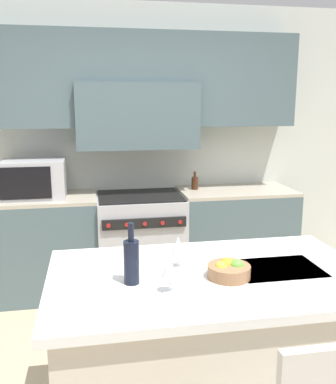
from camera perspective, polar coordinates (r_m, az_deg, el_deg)
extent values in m
cube|color=silver|center=(4.30, -4.42, 6.18)|extent=(10.00, 0.06, 2.70)
cube|color=#4C6066|center=(4.08, -4.27, 14.66)|extent=(3.01, 0.34, 0.85)
cube|color=#4C6066|center=(4.05, -4.15, 10.08)|extent=(1.12, 0.40, 0.60)
cube|color=#4C6066|center=(4.16, -16.98, -7.17)|extent=(1.10, 0.62, 0.91)
cube|color=#B2A893|center=(4.04, -17.38, -0.86)|extent=(1.10, 0.62, 0.03)
cube|color=#4C6066|center=(4.36, 8.88, -5.90)|extent=(1.10, 0.62, 0.91)
cube|color=#B2A893|center=(4.24, 9.08, 0.14)|extent=(1.10, 0.62, 0.03)
cube|color=#B7B7BC|center=(4.14, -3.70, -6.76)|extent=(0.80, 0.66, 0.91)
cube|color=black|center=(4.01, -3.79, -0.51)|extent=(0.77, 0.61, 0.01)
cube|color=black|center=(3.72, -3.15, -4.19)|extent=(0.74, 0.02, 0.09)
cylinder|color=#B21E1E|center=(3.69, -7.96, -4.45)|extent=(0.04, 0.02, 0.04)
cylinder|color=#B21E1E|center=(3.70, -5.53, -4.35)|extent=(0.04, 0.02, 0.04)
cylinder|color=#B21E1E|center=(3.71, -3.12, -4.24)|extent=(0.04, 0.02, 0.04)
cylinder|color=#B21E1E|center=(3.73, -0.74, -4.13)|extent=(0.04, 0.02, 0.04)
cylinder|color=#B21E1E|center=(3.76, 1.62, -4.01)|extent=(0.04, 0.02, 0.04)
cube|color=#B7B7BC|center=(4.00, -17.39, 1.71)|extent=(0.55, 0.42, 0.34)
cube|color=black|center=(3.80, -18.50, 1.10)|extent=(0.43, 0.01, 0.28)
cube|color=beige|center=(2.44, 5.37, -21.34)|extent=(1.53, 0.89, 0.89)
cube|color=white|center=(2.22, 5.61, -11.23)|extent=(1.62, 0.97, 0.04)
cube|color=#2D2D30|center=(2.34, 14.41, -9.93)|extent=(0.44, 0.32, 0.01)
cylinder|color=#B2B2B7|center=(2.50, 12.60, -8.29)|extent=(0.02, 0.02, 0.00)
cylinder|color=black|center=(2.06, -4.90, -9.33)|extent=(0.07, 0.07, 0.21)
cylinder|color=black|center=(2.01, -4.97, -5.35)|extent=(0.03, 0.03, 0.09)
cylinder|color=white|center=(2.00, 0.18, -13.06)|extent=(0.07, 0.07, 0.01)
cylinder|color=white|center=(1.99, 0.18, -12.10)|extent=(0.01, 0.01, 0.07)
cone|color=white|center=(1.96, 0.18, -9.92)|extent=(0.07, 0.07, 0.10)
cylinder|color=white|center=(2.27, 1.34, -9.90)|extent=(0.07, 0.07, 0.01)
cylinder|color=white|center=(2.26, 1.35, -9.04)|extent=(0.01, 0.01, 0.07)
cone|color=white|center=(2.23, 1.36, -7.09)|extent=(0.07, 0.07, 0.10)
cylinder|color=#996B47|center=(2.16, 8.12, -10.44)|extent=(0.21, 0.21, 0.06)
sphere|color=gold|center=(2.14, 7.10, -9.94)|extent=(0.06, 0.06, 0.06)
sphere|color=#66A83D|center=(2.16, 9.16, -9.78)|extent=(0.07, 0.07, 0.07)
sphere|color=gold|center=(2.18, 7.87, -9.57)|extent=(0.07, 0.07, 0.07)
cylinder|color=#422314|center=(4.19, 3.59, 1.19)|extent=(0.07, 0.07, 0.12)
cylinder|color=#422314|center=(4.17, 3.61, 2.38)|extent=(0.02, 0.02, 0.05)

